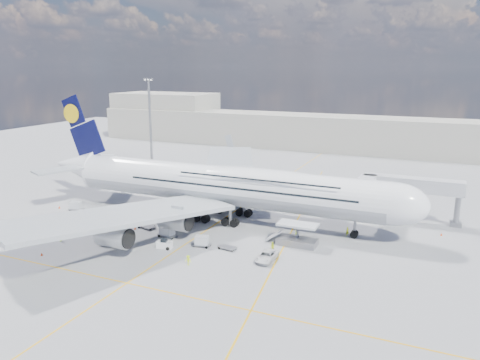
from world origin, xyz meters
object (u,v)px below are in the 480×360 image
at_px(catering_truck_outer, 230,171).
at_px(service_van, 267,256).
at_px(airliner, 224,185).
at_px(cone_tail, 59,207).
at_px(baggage_tug, 164,244).
at_px(jet_bridge, 393,187).
at_px(dolly_nose_far, 227,247).
at_px(dolly_row_c, 167,231).
at_px(dolly_back, 76,206).
at_px(cargo_loader, 296,237).
at_px(dolly_row_a, 108,240).
at_px(crew_tug, 188,260).
at_px(cone_wing_left_inner, 223,197).
at_px(cone_wing_right_inner, 135,228).
at_px(crew_loader, 273,247).
at_px(dolly_row_b, 147,226).
at_px(cone_wing_left_outer, 217,189).
at_px(catering_truck_inner, 232,183).
at_px(cone_wing_right_outer, 42,254).
at_px(light_mast, 150,122).
at_px(crew_nose, 348,231).
at_px(crew_wing, 60,237).
at_px(cone_nose, 441,234).
at_px(dolly_nose_near, 202,241).
at_px(crew_van, 297,232).

bearing_deg(catering_truck_outer, service_van, -55.02).
relative_size(airliner, cone_tail, 149.21).
bearing_deg(baggage_tug, airliner, 72.52).
bearing_deg(jet_bridge, dolly_nose_far, -132.70).
height_order(dolly_row_c, catering_truck_outer, catering_truck_outer).
xyz_separation_m(dolly_back, dolly_nose_far, (37.16, -6.39, -0.67)).
distance_m(cargo_loader, cone_tail, 51.02).
xyz_separation_m(dolly_row_a, crew_tug, (16.19, -1.71, -0.16)).
height_order(cone_wing_left_inner, cone_wing_right_inner, cone_wing_left_inner).
xyz_separation_m(catering_truck_outer, crew_loader, (27.14, -42.31, -1.19)).
xyz_separation_m(crew_loader, cone_wing_right_inner, (-26.28, -0.22, -0.52)).
bearing_deg(dolly_row_b, cone_wing_left_inner, 97.86).
bearing_deg(airliner, catering_truck_outer, 113.09).
bearing_deg(cone_tail, cone_wing_left_outer, 48.49).
height_order(dolly_row_c, cone_wing_left_outer, dolly_row_c).
distance_m(catering_truck_inner, crew_tug, 43.98).
xyz_separation_m(dolly_row_b, catering_truck_inner, (2.73, 30.97, 1.25)).
bearing_deg(cone_wing_right_outer, catering_truck_inner, 77.95).
xyz_separation_m(dolly_row_c, service_van, (19.24, -2.54, -0.37)).
bearing_deg(airliner, crew_loader, -39.38).
height_order(light_mast, cone_tail, light_mast).
xyz_separation_m(jet_bridge, cargo_loader, (-12.99, -18.04, -5.60)).
relative_size(dolly_nose_far, baggage_tug, 1.17).
height_order(dolly_row_a, crew_tug, dolly_row_a).
distance_m(crew_nose, cone_wing_left_inner, 32.52).
bearing_deg(airliner, cone_wing_left_outer, 120.49).
bearing_deg(cone_wing_left_outer, baggage_tug, -76.45).
bearing_deg(crew_nose, crew_wing, 168.25).
height_order(light_mast, crew_nose, light_mast).
xyz_separation_m(dolly_back, cone_wing_left_inner, (23.53, 20.01, -0.72)).
height_order(airliner, cone_nose, airliner).
relative_size(dolly_row_a, crew_wing, 1.98).
relative_size(service_van, cone_wing_left_inner, 8.65).
bearing_deg(dolly_row_c, jet_bridge, 44.51).
height_order(airliner, dolly_back, airliner).
relative_size(light_mast, catering_truck_inner, 4.12).
xyz_separation_m(dolly_row_a, dolly_back, (-18.36, 12.66, 0.06)).
distance_m(crew_wing, cone_tail, 20.12).
xyz_separation_m(airliner, cone_tail, (-34.45, -7.38, -6.61)).
xyz_separation_m(dolly_row_c, baggage_tug, (2.41, -4.63, -0.39)).
bearing_deg(cone_nose, cone_wing_left_outer, 166.66).
distance_m(dolly_nose_far, dolly_nose_near, 4.39).
distance_m(light_mast, crew_van, 68.74).
xyz_separation_m(cone_wing_left_inner, cone_wing_right_inner, (-5.65, -24.60, -0.02)).
bearing_deg(dolly_back, cone_tail, 167.37).
xyz_separation_m(cargo_loader, crew_wing, (-36.81, -14.53, -0.46)).
distance_m(dolly_row_a, catering_truck_outer, 50.63).
distance_m(cargo_loader, catering_truck_outer, 48.18).
xyz_separation_m(dolly_back, service_van, (44.59, -8.14, -0.29)).
height_order(crew_van, crew_tug, crew_van).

